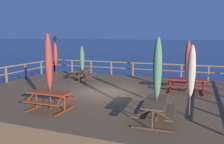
% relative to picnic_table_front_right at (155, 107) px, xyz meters
% --- Properties ---
extents(ground_plane, '(600.00, 600.00, 0.00)m').
position_rel_picnic_table_front_right_xyz_m(ground_plane, '(-3.38, 3.59, -1.46)').
color(ground_plane, navy).
extents(wooden_deck, '(15.01, 11.38, 0.90)m').
position_rel_picnic_table_front_right_xyz_m(wooden_deck, '(-3.38, 3.59, -1.01)').
color(wooden_deck, brown).
rests_on(wooden_deck, ground).
extents(railing_waterside_far, '(14.81, 0.10, 1.09)m').
position_rel_picnic_table_front_right_xyz_m(railing_waterside_far, '(-3.38, 9.13, 0.19)').
color(railing_waterside_far, brown).
rests_on(railing_waterside_far, wooden_deck).
extents(railing_side_left, '(0.10, 11.18, 1.09)m').
position_rel_picnic_table_front_right_xyz_m(railing_side_left, '(-10.74, 3.59, 0.19)').
color(railing_side_left, brown).
rests_on(railing_side_left, wooden_deck).
extents(picnic_table_front_right, '(1.51, 2.10, 0.78)m').
position_rel_picnic_table_front_right_xyz_m(picnic_table_front_right, '(0.00, 0.00, 0.00)').
color(picnic_table_front_right, brown).
rests_on(picnic_table_front_right, wooden_deck).
extents(picnic_table_mid_right, '(2.18, 1.53, 0.78)m').
position_rel_picnic_table_front_right_xyz_m(picnic_table_mid_right, '(0.84, 5.02, 0.00)').
color(picnic_table_mid_right, maroon).
rests_on(picnic_table_mid_right, wooden_deck).
extents(picnic_table_back_right, '(1.80, 1.40, 0.78)m').
position_rel_picnic_table_front_right_xyz_m(picnic_table_back_right, '(-4.44, -0.21, -0.01)').
color(picnic_table_back_right, '#993819').
rests_on(picnic_table_back_right, wooden_deck).
extents(picnic_table_back_left, '(1.47, 1.70, 0.78)m').
position_rel_picnic_table_front_right_xyz_m(picnic_table_back_left, '(-6.16, 6.00, -0.01)').
color(picnic_table_back_left, brown).
rests_on(picnic_table_back_left, wooden_deck).
extents(patio_umbrella_tall_mid_right, '(0.32, 0.32, 3.09)m').
position_rel_picnic_table_front_right_xyz_m(patio_umbrella_tall_mid_right, '(0.03, 0.05, 1.40)').
color(patio_umbrella_tall_mid_right, '#4C3828').
rests_on(patio_umbrella_tall_mid_right, wooden_deck).
extents(patio_umbrella_short_front, '(0.32, 0.32, 2.92)m').
position_rel_picnic_table_front_right_xyz_m(patio_umbrella_short_front, '(0.85, 4.97, 1.29)').
color(patio_umbrella_short_front, '#4C3828').
rests_on(patio_umbrella_short_front, wooden_deck).
extents(patio_umbrella_tall_back_right, '(0.32, 0.32, 3.23)m').
position_rel_picnic_table_front_right_xyz_m(patio_umbrella_tall_back_right, '(-4.45, -0.18, 1.49)').
color(patio_umbrella_tall_back_right, '#4C3828').
rests_on(patio_umbrella_tall_back_right, wooden_deck).
extents(patio_umbrella_short_mid, '(0.32, 0.32, 2.45)m').
position_rel_picnic_table_front_right_xyz_m(patio_umbrella_short_mid, '(-6.18, 5.93, 0.99)').
color(patio_umbrella_short_mid, '#4C3828').
rests_on(patio_umbrella_short_mid, wooden_deck).
extents(patio_umbrella_tall_back_left, '(0.32, 0.32, 2.61)m').
position_rel_picnic_table_front_right_xyz_m(patio_umbrella_tall_back_left, '(-9.24, 7.20, 1.10)').
color(patio_umbrella_tall_back_left, '#4C3828').
rests_on(patio_umbrella_tall_back_left, wooden_deck).
extents(patio_umbrella_tall_mid_left, '(0.32, 0.32, 2.80)m').
position_rel_picnic_table_front_right_xyz_m(patio_umbrella_tall_mid_left, '(1.15, 0.98, 1.22)').
color(patio_umbrella_tall_mid_left, '#4C3828').
rests_on(patio_umbrella_tall_mid_left, wooden_deck).
extents(lamp_post_hooked, '(0.45, 0.60, 3.20)m').
position_rel_picnic_table_front_right_xyz_m(lamp_post_hooked, '(-10.08, 8.41, 1.55)').
color(lamp_post_hooked, black).
rests_on(lamp_post_hooked, wooden_deck).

